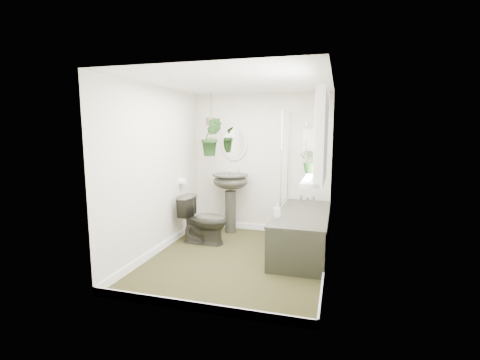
# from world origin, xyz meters

# --- Properties ---
(floor) EXTENTS (2.30, 2.80, 0.02)m
(floor) POSITION_xyz_m (0.00, 0.00, -0.01)
(floor) COLOR #2A2916
(floor) RESTS_ON ground
(ceiling) EXTENTS (2.30, 2.80, 0.02)m
(ceiling) POSITION_xyz_m (0.00, 0.00, 2.31)
(ceiling) COLOR white
(ceiling) RESTS_ON ground
(wall_back) EXTENTS (2.30, 0.02, 2.30)m
(wall_back) POSITION_xyz_m (0.00, 1.41, 1.15)
(wall_back) COLOR beige
(wall_back) RESTS_ON ground
(wall_front) EXTENTS (2.30, 0.02, 2.30)m
(wall_front) POSITION_xyz_m (0.00, -1.41, 1.15)
(wall_front) COLOR beige
(wall_front) RESTS_ON ground
(wall_left) EXTENTS (0.02, 2.80, 2.30)m
(wall_left) POSITION_xyz_m (-1.16, 0.00, 1.15)
(wall_left) COLOR beige
(wall_left) RESTS_ON ground
(wall_right) EXTENTS (0.02, 2.80, 2.30)m
(wall_right) POSITION_xyz_m (1.16, 0.00, 1.15)
(wall_right) COLOR beige
(wall_right) RESTS_ON ground
(skirting) EXTENTS (2.30, 2.80, 0.10)m
(skirting) POSITION_xyz_m (0.00, 0.00, 0.05)
(skirting) COLOR white
(skirting) RESTS_ON floor
(bathtub) EXTENTS (0.72, 1.72, 0.58)m
(bathtub) POSITION_xyz_m (0.80, 0.50, 0.29)
(bathtub) COLOR #2C2B23
(bathtub) RESTS_ON floor
(bath_screen) EXTENTS (0.04, 0.72, 1.40)m
(bath_screen) POSITION_xyz_m (0.47, 0.99, 1.28)
(bath_screen) COLOR silver
(bath_screen) RESTS_ON bathtub
(shower_box) EXTENTS (0.20, 0.10, 0.35)m
(shower_box) POSITION_xyz_m (0.80, 1.34, 1.55)
(shower_box) COLOR white
(shower_box) RESTS_ON wall_back
(oval_mirror) EXTENTS (0.46, 0.03, 0.62)m
(oval_mirror) POSITION_xyz_m (-0.45, 1.37, 1.50)
(oval_mirror) COLOR beige
(oval_mirror) RESTS_ON wall_back
(wall_sconce) EXTENTS (0.04, 0.04, 0.22)m
(wall_sconce) POSITION_xyz_m (-0.85, 1.36, 1.40)
(wall_sconce) COLOR black
(wall_sconce) RESTS_ON wall_back
(toilet_roll_holder) EXTENTS (0.11, 0.11, 0.11)m
(toilet_roll_holder) POSITION_xyz_m (-1.10, 0.70, 0.90)
(toilet_roll_holder) COLOR white
(toilet_roll_holder) RESTS_ON wall_left
(window_recess) EXTENTS (0.08, 1.00, 0.90)m
(window_recess) POSITION_xyz_m (1.09, -0.70, 1.65)
(window_recess) COLOR white
(window_recess) RESTS_ON wall_right
(window_sill) EXTENTS (0.18, 1.00, 0.04)m
(window_sill) POSITION_xyz_m (1.02, -0.70, 1.23)
(window_sill) COLOR white
(window_sill) RESTS_ON wall_right
(window_blinds) EXTENTS (0.01, 0.86, 0.76)m
(window_blinds) POSITION_xyz_m (1.04, -0.70, 1.65)
(window_blinds) COLOR white
(window_blinds) RESTS_ON wall_right
(toilet) EXTENTS (0.73, 0.44, 0.73)m
(toilet) POSITION_xyz_m (-0.68, 0.51, 0.36)
(toilet) COLOR #2C2B23
(toilet) RESTS_ON floor
(pedestal_sink) EXTENTS (0.63, 0.55, 0.99)m
(pedestal_sink) POSITION_xyz_m (-0.45, 1.14, 0.50)
(pedestal_sink) COLOR #2C2B23
(pedestal_sink) RESTS_ON floor
(sill_plant) EXTENTS (0.28, 0.26, 0.26)m
(sill_plant) POSITION_xyz_m (0.97, -0.40, 1.38)
(sill_plant) COLOR black
(sill_plant) RESTS_ON window_sill
(hanging_plant) EXTENTS (0.40, 0.37, 0.60)m
(hanging_plant) POSITION_xyz_m (-0.70, 0.95, 1.59)
(hanging_plant) COLOR black
(hanging_plant) RESTS_ON ceiling
(soap_bottle) EXTENTS (0.09, 0.09, 0.18)m
(soap_bottle) POSITION_xyz_m (0.51, 0.14, 0.67)
(soap_bottle) COLOR black
(soap_bottle) RESTS_ON bathtub
(hanging_pot) EXTENTS (0.16, 0.16, 0.12)m
(hanging_pot) POSITION_xyz_m (-0.70, 0.95, 1.84)
(hanging_pot) COLOR brown
(hanging_pot) RESTS_ON ceiling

